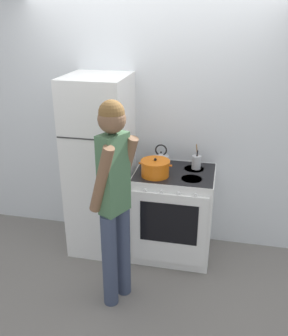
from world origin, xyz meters
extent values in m
plane|color=slate|center=(0.00, 0.00, 0.00)|extent=(14.00, 14.00, 0.00)
cube|color=silver|center=(0.00, 0.03, 1.27)|extent=(10.00, 0.06, 2.55)
cube|color=white|center=(-0.46, -0.32, 0.92)|extent=(0.59, 0.64, 1.83)
cube|color=#2D2D2D|center=(-0.46, -0.64, 1.32)|extent=(0.58, 0.01, 0.01)
cylinder|color=#B2B5BA|center=(-0.28, -0.66, 0.81)|extent=(0.02, 0.02, 0.59)
cube|color=white|center=(0.30, -0.31, 0.46)|extent=(0.78, 0.62, 0.93)
cube|color=black|center=(0.30, -0.31, 0.92)|extent=(0.76, 0.61, 0.02)
cube|color=black|center=(0.30, -0.59, 0.45)|extent=(0.68, 0.05, 0.71)
cylinder|color=black|center=(0.13, -0.43, 0.92)|extent=(0.20, 0.20, 0.01)
cylinder|color=black|center=(0.47, -0.43, 0.92)|extent=(0.20, 0.20, 0.01)
cylinder|color=black|center=(0.13, -0.19, 0.92)|extent=(0.20, 0.20, 0.01)
cylinder|color=black|center=(0.47, -0.19, 0.92)|extent=(0.20, 0.20, 0.01)
cylinder|color=silver|center=(0.07, -0.63, 0.86)|extent=(0.04, 0.02, 0.04)
cylinder|color=silver|center=(0.22, -0.63, 0.86)|extent=(0.04, 0.02, 0.04)
cylinder|color=silver|center=(0.38, -0.63, 0.86)|extent=(0.04, 0.02, 0.04)
cylinder|color=silver|center=(0.53, -0.63, 0.86)|extent=(0.04, 0.02, 0.04)
cube|color=white|center=(0.30, -0.64, 0.47)|extent=(0.72, 0.03, 0.75)
cube|color=black|center=(0.30, -0.66, 0.55)|extent=(0.54, 0.01, 0.42)
cylinder|color=orange|center=(0.13, -0.43, 0.99)|extent=(0.27, 0.27, 0.14)
cylinder|color=orange|center=(0.13, -0.43, 1.07)|extent=(0.28, 0.28, 0.02)
sphere|color=black|center=(0.13, -0.43, 1.09)|extent=(0.03, 0.03, 0.03)
cylinder|color=orange|center=(-0.02, -0.43, 1.04)|extent=(0.03, 0.02, 0.02)
cylinder|color=orange|center=(0.27, -0.43, 1.04)|extent=(0.03, 0.02, 0.02)
cylinder|color=silver|center=(0.14, -0.19, 0.98)|extent=(0.15, 0.15, 0.11)
cone|color=silver|center=(0.14, -0.19, 1.05)|extent=(0.15, 0.15, 0.03)
sphere|color=black|center=(0.14, -0.19, 1.07)|extent=(0.02, 0.02, 0.02)
cone|color=silver|center=(0.21, -0.19, 0.99)|extent=(0.09, 0.03, 0.08)
torus|color=black|center=(0.14, -0.19, 1.10)|extent=(0.12, 0.01, 0.12)
cylinder|color=#B7BABF|center=(0.49, -0.18, 0.99)|extent=(0.09, 0.09, 0.14)
cylinder|color=#9E7547|center=(0.50, -0.17, 1.07)|extent=(0.04, 0.05, 0.23)
cylinder|color=#232326|center=(0.49, -0.18, 1.04)|extent=(0.03, 0.04, 0.17)
cylinder|color=#B2B5BA|center=(0.49, -0.17, 1.04)|extent=(0.02, 0.02, 0.17)
cylinder|color=#38425B|center=(-0.12, -1.18, 0.44)|extent=(0.13, 0.13, 0.88)
cylinder|color=#38425B|center=(-0.04, -1.02, 0.44)|extent=(0.13, 0.13, 0.88)
cube|color=#47704C|center=(-0.08, -1.10, 1.21)|extent=(0.23, 0.28, 0.66)
cylinder|color=brown|center=(-0.14, -1.22, 1.21)|extent=(0.28, 0.19, 0.58)
cylinder|color=brown|center=(-0.02, -0.98, 1.21)|extent=(0.28, 0.19, 0.58)
sphere|color=brown|center=(-0.08, -1.10, 1.65)|extent=(0.21, 0.21, 0.21)
sphere|color=brown|center=(-0.08, -1.10, 1.70)|extent=(0.20, 0.20, 0.20)
camera|label=1|loc=(0.71, -3.65, 2.39)|focal=40.00mm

